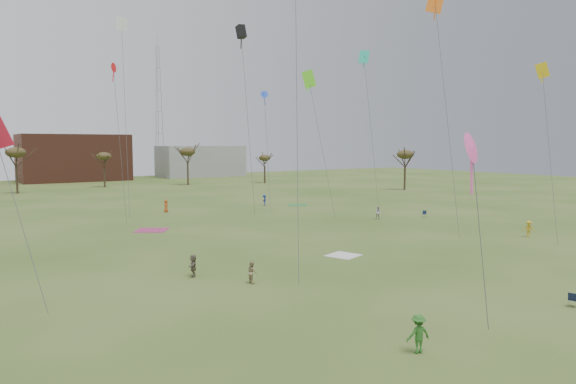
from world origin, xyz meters
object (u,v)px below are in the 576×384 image
flyer_near_center (418,334)px  camp_chair_center (573,302)px  camp_chair_right (424,215)px  radio_tower (159,111)px

flyer_near_center → camp_chair_center: (12.77, -0.37, -0.64)m
camp_chair_right → radio_tower: bearing=153.5°
flyer_near_center → camp_chair_right: size_ratio=2.07×
camp_chair_center → camp_chair_right: same height
flyer_near_center → radio_tower: bearing=-90.9°
radio_tower → flyer_near_center: bearing=-105.3°
radio_tower → camp_chair_right: bearing=-91.1°
camp_chair_right → camp_chair_center: bearing=-60.7°
flyer_near_center → camp_chair_center: flyer_near_center is taller
camp_chair_right → radio_tower: 104.86m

